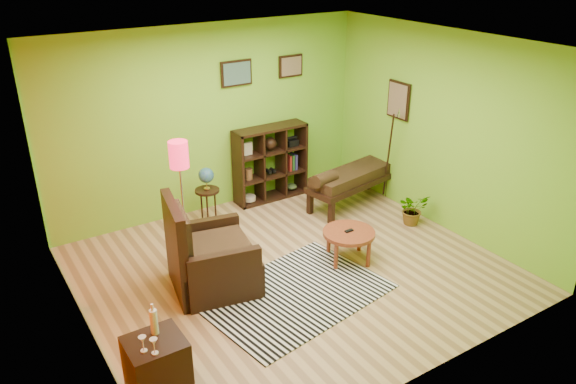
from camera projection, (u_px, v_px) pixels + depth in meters
ground at (293, 270)px, 7.15m from camera, size 5.00×5.00×0.00m
room_shell at (286, 137)px, 6.37m from camera, size 5.04×4.54×2.82m
zebra_rug at (294, 294)px, 6.65m from camera, size 2.33×1.78×0.01m
coffee_table at (349, 235)px, 7.24m from camera, size 0.68×0.68×0.44m
armchair at (208, 261)px, 6.67m from camera, size 1.13×1.13×1.17m
side_cabinet at (157, 367)px, 5.08m from camera, size 0.51×0.47×0.92m
floor_lamp at (180, 166)px, 6.81m from camera, size 0.25×0.25×1.65m
globe_table at (207, 182)px, 8.08m from camera, size 0.36×0.36×0.87m
cube_shelf at (271, 163)px, 8.90m from camera, size 1.20×0.35×1.20m
bench at (350, 178)px, 8.68m from camera, size 1.63×0.82×0.72m
potted_plant at (412, 212)px, 8.24m from camera, size 0.50×0.54×0.37m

